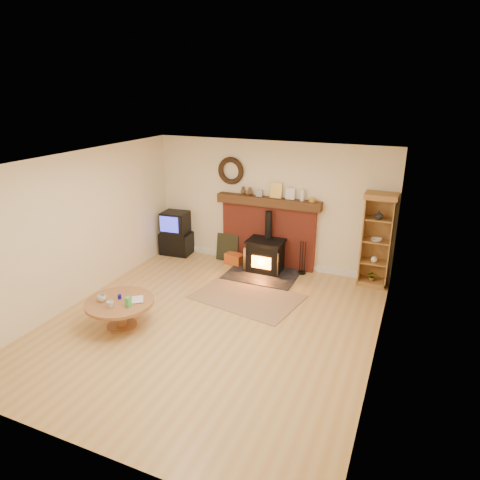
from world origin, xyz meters
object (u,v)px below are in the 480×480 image
at_px(coffee_table, 120,306).
at_px(wood_stove, 265,257).
at_px(tv_unit, 176,234).
at_px(curio_cabinet, 377,240).

bearing_deg(coffee_table, wood_stove, 64.57).
height_order(tv_unit, curio_cabinet, curio_cabinet).
height_order(wood_stove, curio_cabinet, curio_cabinet).
relative_size(tv_unit, curio_cabinet, 0.54).
xyz_separation_m(wood_stove, tv_unit, (-2.20, 0.20, 0.14)).
relative_size(wood_stove, tv_unit, 1.43).
xyz_separation_m(wood_stove, coffee_table, (-1.37, -2.88, 0.03)).
bearing_deg(coffee_table, curio_cabinet, 42.38).
xyz_separation_m(tv_unit, curio_cabinet, (4.29, 0.08, 0.43)).
distance_m(wood_stove, coffee_table, 3.18).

